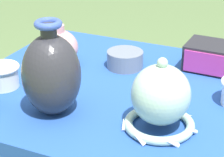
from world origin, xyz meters
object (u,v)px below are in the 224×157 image
object	(u,v)px
pot_squat_slate	(125,59)
cup_wide_ivory	(2,75)
vase_dome_bell	(160,100)
mosaic_tile_box	(210,56)
jar_round_rose	(57,47)
vase_tall_bulbous	(51,74)

from	to	relation	value
pot_squat_slate	cup_wide_ivory	bearing A→B (deg)	-134.33
vase_dome_bell	cup_wide_ivory	size ratio (longest dim) A/B	1.81
vase_dome_bell	mosaic_tile_box	distance (m)	0.42
pot_squat_slate	jar_round_rose	size ratio (longest dim) A/B	0.85
vase_tall_bulbous	pot_squat_slate	bearing A→B (deg)	80.50
cup_wide_ivory	pot_squat_slate	size ratio (longest dim) A/B	0.90
vase_dome_bell	jar_round_rose	xyz separation A→B (m)	(-0.43, 0.24, -0.02)
mosaic_tile_box	cup_wide_ivory	bearing A→B (deg)	-142.11
vase_tall_bulbous	cup_wide_ivory	world-z (taller)	vase_tall_bulbous
vase_dome_bell	cup_wide_ivory	bearing A→B (deg)	176.66
mosaic_tile_box	jar_round_rose	distance (m)	0.49
mosaic_tile_box	pot_squat_slate	xyz separation A→B (m)	(-0.25, -0.11, -0.01)
pot_squat_slate	jar_round_rose	distance (m)	0.22
vase_dome_bell	mosaic_tile_box	bearing A→B (deg)	85.96
pot_squat_slate	vase_tall_bulbous	bearing A→B (deg)	-99.50
mosaic_tile_box	pot_squat_slate	size ratio (longest dim) A/B	1.30
pot_squat_slate	jar_round_rose	xyz separation A→B (m)	(-0.21, -0.07, 0.03)
vase_dome_bell	jar_round_rose	world-z (taller)	vase_dome_bell
cup_wide_ivory	jar_round_rose	world-z (taller)	jar_round_rose
cup_wide_ivory	pot_squat_slate	world-z (taller)	cup_wide_ivory
vase_tall_bulbous	mosaic_tile_box	world-z (taller)	vase_tall_bulbous
vase_dome_bell	cup_wide_ivory	distance (m)	0.50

